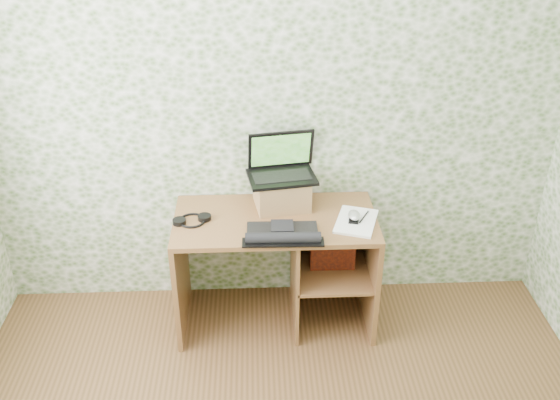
{
  "coord_description": "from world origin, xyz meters",
  "views": [
    {
      "loc": [
        -0.11,
        -1.7,
        2.66
      ],
      "look_at": [
        0.03,
        1.39,
        0.9
      ],
      "focal_mm": 40.0,
      "sensor_mm": 36.0,
      "label": 1
    }
  ],
  "objects_px": {
    "keyboard": "(283,234)",
    "notepad": "(356,221)",
    "desk": "(288,253)",
    "laptop": "(281,166)",
    "riser": "(282,192)"
  },
  "relations": [
    {
      "from": "desk",
      "to": "keyboard",
      "type": "height_order",
      "value": "keyboard"
    },
    {
      "from": "desk",
      "to": "notepad",
      "type": "relative_size",
      "value": 3.85
    },
    {
      "from": "laptop",
      "to": "keyboard",
      "type": "height_order",
      "value": "laptop"
    },
    {
      "from": "keyboard",
      "to": "laptop",
      "type": "bearing_deg",
      "value": 89.52
    },
    {
      "from": "riser",
      "to": "notepad",
      "type": "distance_m",
      "value": 0.48
    },
    {
      "from": "keyboard",
      "to": "notepad",
      "type": "relative_size",
      "value": 1.46
    },
    {
      "from": "notepad",
      "to": "desk",
      "type": "bearing_deg",
      "value": -176.02
    },
    {
      "from": "laptop",
      "to": "riser",
      "type": "bearing_deg",
      "value": -99.02
    },
    {
      "from": "desk",
      "to": "laptop",
      "type": "height_order",
      "value": "laptop"
    },
    {
      "from": "keyboard",
      "to": "notepad",
      "type": "bearing_deg",
      "value": 18.57
    },
    {
      "from": "desk",
      "to": "laptop",
      "type": "relative_size",
      "value": 2.77
    },
    {
      "from": "laptop",
      "to": "keyboard",
      "type": "relative_size",
      "value": 0.95
    },
    {
      "from": "notepad",
      "to": "riser",
      "type": "bearing_deg",
      "value": 171.37
    },
    {
      "from": "laptop",
      "to": "notepad",
      "type": "bearing_deg",
      "value": -40.12
    },
    {
      "from": "keyboard",
      "to": "notepad",
      "type": "xyz_separation_m",
      "value": [
        0.44,
        0.14,
        -0.01
      ]
    }
  ]
}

